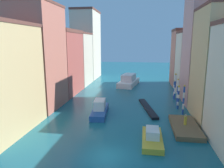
% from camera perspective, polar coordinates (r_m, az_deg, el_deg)
% --- Properties ---
extents(ground_plane, '(154.00, 154.00, 0.00)m').
position_cam_1_polar(ground_plane, '(44.71, 4.02, -3.21)').
color(ground_plane, '#196070').
extents(building_left_1, '(6.91, 9.17, 17.58)m').
position_cam_1_polar(building_left_1, '(37.59, -19.57, 7.01)').
color(building_left_1, '#C6705B').
rests_on(building_left_1, ground).
extents(building_left_2, '(6.91, 11.12, 13.88)m').
position_cam_1_polar(building_left_2, '(46.96, -13.63, 5.83)').
color(building_left_2, '#B25147').
rests_on(building_left_2, ground).
extents(building_left_3, '(6.91, 9.47, 13.69)m').
position_cam_1_polar(building_left_3, '(56.69, -9.71, 6.78)').
color(building_left_3, beige).
rests_on(building_left_3, ground).
extents(building_left_4, '(6.91, 11.30, 20.84)m').
position_cam_1_polar(building_left_4, '(66.66, -6.97, 10.60)').
color(building_left_4, beige).
rests_on(building_left_4, ground).
extents(building_right_1, '(6.91, 8.76, 16.23)m').
position_cam_1_polar(building_right_1, '(33.30, 27.95, 4.69)').
color(building_right_1, '#DBB77A').
rests_on(building_right_1, ground).
extents(building_right_2, '(6.91, 8.50, 21.79)m').
position_cam_1_polar(building_right_2, '(41.68, 24.25, 9.95)').
color(building_right_2, tan).
rests_on(building_right_2, ground).
extents(building_right_3, '(6.91, 8.07, 13.70)m').
position_cam_1_polar(building_right_3, '(49.97, 21.32, 5.58)').
color(building_right_3, beige).
rests_on(building_right_3, ground).
extents(building_right_4, '(6.91, 8.45, 14.63)m').
position_cam_1_polar(building_right_4, '(58.41, 19.49, 6.89)').
color(building_right_4, '#C6705B').
rests_on(building_right_4, ground).
extents(waterfront_dock, '(3.34, 7.54, 0.61)m').
position_cam_1_polar(waterfront_dock, '(29.53, 19.37, -11.02)').
color(waterfront_dock, brown).
rests_on(waterfront_dock, ground).
extents(person_on_dock, '(0.36, 0.36, 1.41)m').
position_cam_1_polar(person_on_dock, '(29.18, 19.45, -9.29)').
color(person_on_dock, gold).
rests_on(person_on_dock, waterfront_dock).
extents(mooring_pole_0, '(0.31, 0.31, 4.80)m').
position_cam_1_polar(mooring_pole_0, '(34.37, 19.02, -4.08)').
color(mooring_pole_0, '#1E479E').
rests_on(mooring_pole_0, ground).
extents(mooring_pole_1, '(0.39, 0.39, 4.13)m').
position_cam_1_polar(mooring_pole_1, '(37.20, 17.70, -3.36)').
color(mooring_pole_1, '#1E479E').
rests_on(mooring_pole_1, ground).
extents(mooring_pole_2, '(0.28, 0.28, 4.74)m').
position_cam_1_polar(mooring_pole_2, '(39.98, 17.49, -1.91)').
color(mooring_pole_2, '#1E479E').
rests_on(mooring_pole_2, ground).
extents(mooring_pole_3, '(0.35, 0.35, 5.30)m').
position_cam_1_polar(mooring_pole_3, '(42.80, 16.90, -0.62)').
color(mooring_pole_3, '#1E479E').
rests_on(mooring_pole_3, ground).
extents(mooring_pole_4, '(0.37, 0.37, 3.91)m').
position_cam_1_polar(mooring_pole_4, '(43.60, 16.70, -1.33)').
color(mooring_pole_4, '#1E479E').
rests_on(mooring_pole_4, ground).
extents(vaporetto_white, '(5.52, 10.66, 2.94)m').
position_cam_1_polar(vaporetto_white, '(55.47, 4.59, 0.85)').
color(vaporetto_white, white).
rests_on(vaporetto_white, ground).
extents(gondola_black, '(3.18, 10.38, 0.38)m').
position_cam_1_polar(gondola_black, '(36.36, 9.73, -6.48)').
color(gondola_black, black).
rests_on(gondola_black, ground).
extents(motorboat_0, '(2.77, 7.41, 2.34)m').
position_cam_1_polar(motorboat_0, '(33.28, -3.37, -6.89)').
color(motorboat_0, '#234C93').
rests_on(motorboat_0, ground).
extents(motorboat_1, '(2.29, 5.81, 1.61)m').
position_cam_1_polar(motorboat_1, '(24.94, 10.97, -14.22)').
color(motorboat_1, gold).
rests_on(motorboat_1, ground).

